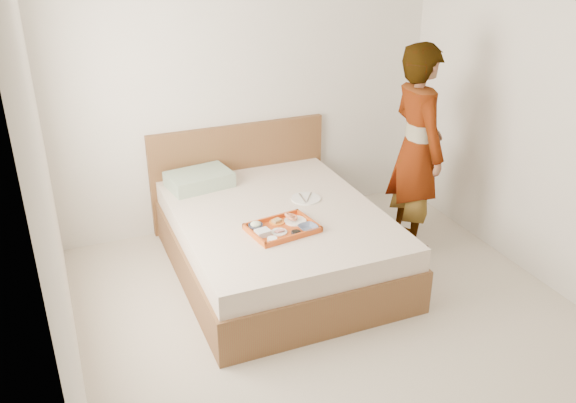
% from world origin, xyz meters
% --- Properties ---
extents(ground, '(3.50, 4.00, 0.01)m').
position_xyz_m(ground, '(0.00, 0.00, 0.00)').
color(ground, beige).
rests_on(ground, ground).
extents(wall_back, '(3.50, 0.01, 2.60)m').
position_xyz_m(wall_back, '(0.00, 2.00, 1.30)').
color(wall_back, silver).
rests_on(wall_back, ground).
extents(wall_left, '(0.01, 4.00, 2.60)m').
position_xyz_m(wall_left, '(-1.75, 0.00, 1.30)').
color(wall_left, silver).
rests_on(wall_left, ground).
extents(wall_right, '(0.01, 4.00, 2.60)m').
position_xyz_m(wall_right, '(1.75, 0.00, 1.30)').
color(wall_right, silver).
rests_on(wall_right, ground).
extents(bed, '(1.65, 2.00, 0.53)m').
position_xyz_m(bed, '(-0.13, 1.00, 0.27)').
color(bed, brown).
rests_on(bed, ground).
extents(headboard, '(1.65, 0.06, 0.95)m').
position_xyz_m(headboard, '(-0.13, 1.97, 0.47)').
color(headboard, brown).
rests_on(headboard, ground).
extents(pillow, '(0.58, 0.43, 0.13)m').
position_xyz_m(pillow, '(-0.57, 1.71, 0.59)').
color(pillow, '#9AAC96').
rests_on(pillow, bed).
extents(tray, '(0.54, 0.42, 0.04)m').
position_xyz_m(tray, '(-0.21, 0.68, 0.55)').
color(tray, '#C35311').
rests_on(tray, bed).
extents(prawn_plate, '(0.19, 0.19, 0.01)m').
position_xyz_m(prawn_plate, '(-0.08, 0.76, 0.55)').
color(prawn_plate, white).
rests_on(prawn_plate, tray).
extents(navy_bowl_big, '(0.16, 0.16, 0.03)m').
position_xyz_m(navy_bowl_big, '(-0.04, 0.60, 0.56)').
color(navy_bowl_big, '#19214B').
rests_on(navy_bowl_big, tray).
extents(sauce_dish, '(0.08, 0.08, 0.03)m').
position_xyz_m(sauce_dish, '(-0.15, 0.56, 0.56)').
color(sauce_dish, black).
rests_on(sauce_dish, tray).
extents(meat_plate, '(0.14, 0.14, 0.01)m').
position_xyz_m(meat_plate, '(-0.26, 0.64, 0.55)').
color(meat_plate, white).
rests_on(meat_plate, tray).
extents(bread_plate, '(0.14, 0.14, 0.01)m').
position_xyz_m(bread_plate, '(-0.21, 0.80, 0.55)').
color(bread_plate, orange).
rests_on(bread_plate, tray).
extents(salad_bowl, '(0.12, 0.12, 0.03)m').
position_xyz_m(salad_bowl, '(-0.39, 0.77, 0.56)').
color(salad_bowl, '#19214B').
rests_on(salad_bowl, tray).
extents(plastic_tub, '(0.11, 0.10, 0.04)m').
position_xyz_m(plastic_tub, '(-0.38, 0.65, 0.57)').
color(plastic_tub, silver).
rests_on(plastic_tub, tray).
extents(cheese_round, '(0.08, 0.08, 0.02)m').
position_xyz_m(cheese_round, '(-0.35, 0.54, 0.56)').
color(cheese_round, white).
rests_on(cheese_round, tray).
extents(dinner_plate, '(0.32, 0.32, 0.01)m').
position_xyz_m(dinner_plate, '(0.17, 1.12, 0.54)').
color(dinner_plate, white).
rests_on(dinner_plate, bed).
extents(person, '(0.47, 0.67, 1.77)m').
position_xyz_m(person, '(1.11, 0.97, 0.89)').
color(person, silver).
rests_on(person, ground).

